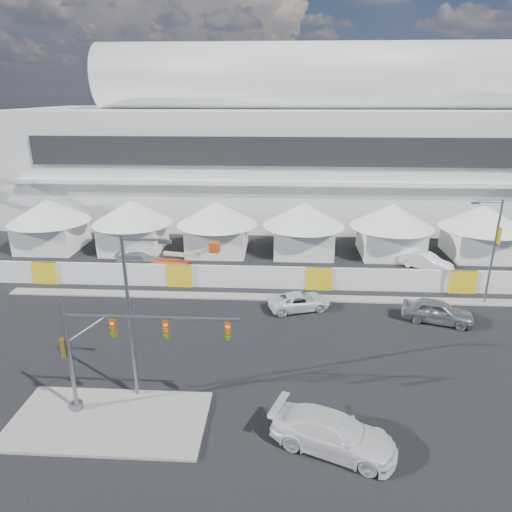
# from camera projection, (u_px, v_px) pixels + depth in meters

# --- Properties ---
(ground) EXTENTS (160.00, 160.00, 0.00)m
(ground) POSITION_uv_depth(u_px,v_px,m) (231.00, 390.00, 25.97)
(ground) COLOR black
(ground) RESTS_ON ground
(median_island) EXTENTS (10.00, 5.00, 0.15)m
(median_island) POSITION_uv_depth(u_px,v_px,m) (109.00, 420.00, 23.44)
(median_island) COLOR gray
(median_island) RESTS_ON ground
(far_curb) EXTENTS (80.00, 1.20, 0.12)m
(far_curb) POSITION_uv_depth(u_px,v_px,m) (495.00, 303.00, 36.64)
(far_curb) COLOR gray
(far_curb) RESTS_ON ground
(stadium) EXTENTS (80.00, 24.80, 21.98)m
(stadium) POSITION_uv_depth(u_px,v_px,m) (327.00, 144.00, 61.32)
(stadium) COLOR silver
(stadium) RESTS_ON ground
(tent_row) EXTENTS (53.40, 8.40, 5.40)m
(tent_row) POSITION_uv_depth(u_px,v_px,m) (260.00, 223.00, 47.43)
(tent_row) COLOR white
(tent_row) RESTS_ON ground
(hoarding_fence) EXTENTS (70.00, 0.25, 2.00)m
(hoarding_fence) POSITION_uv_depth(u_px,v_px,m) (319.00, 278.00, 38.94)
(hoarding_fence) COLOR white
(hoarding_fence) RESTS_ON ground
(sedan_silver) EXTENTS (3.38, 5.35, 1.70)m
(sedan_silver) POSITION_uv_depth(u_px,v_px,m) (437.00, 311.00, 33.45)
(sedan_silver) COLOR #A3A3A8
(sedan_silver) RESTS_ON ground
(pickup_curb) EXTENTS (3.55, 5.27, 1.34)m
(pickup_curb) POSITION_uv_depth(u_px,v_px,m) (299.00, 301.00, 35.46)
(pickup_curb) COLOR white
(pickup_curb) RESTS_ON ground
(pickup_near) EXTENTS (4.40, 6.43, 1.73)m
(pickup_near) POSITION_uv_depth(u_px,v_px,m) (333.00, 433.00, 21.45)
(pickup_near) COLOR white
(pickup_near) RESTS_ON ground
(lot_car_a) EXTENTS (4.47, 4.64, 1.57)m
(lot_car_a) POSITION_uv_depth(u_px,v_px,m) (426.00, 262.00, 43.44)
(lot_car_a) COLOR white
(lot_car_a) RESTS_ON ground
(lot_car_c) EXTENTS (2.18, 4.71, 1.33)m
(lot_car_c) POSITION_uv_depth(u_px,v_px,m) (140.00, 260.00, 44.28)
(lot_car_c) COLOR silver
(lot_car_c) RESTS_ON ground
(traffic_mast) EXTENTS (9.08, 0.62, 6.34)m
(traffic_mast) POSITION_uv_depth(u_px,v_px,m) (109.00, 351.00, 22.87)
(traffic_mast) COLOR gray
(traffic_mast) RESTS_ON median_island
(streetlight_median) EXTENTS (2.55, 0.26, 9.23)m
(streetlight_median) POSITION_uv_depth(u_px,v_px,m) (133.00, 308.00, 23.64)
(streetlight_median) COLOR slate
(streetlight_median) RESTS_ON median_island
(streetlight_curb) EXTENTS (2.51, 0.57, 8.49)m
(streetlight_curb) POSITION_uv_depth(u_px,v_px,m) (492.00, 245.00, 35.05)
(streetlight_curb) COLOR slate
(streetlight_curb) RESTS_ON ground
(boom_lift) EXTENTS (6.63, 2.06, 3.29)m
(boom_lift) POSITION_uv_depth(u_px,v_px,m) (178.00, 263.00, 42.74)
(boom_lift) COLOR #C33C12
(boom_lift) RESTS_ON ground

